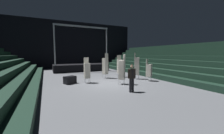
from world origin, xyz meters
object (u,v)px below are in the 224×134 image
at_px(chair_stack_front_right, 105,66).
at_px(chair_stack_mid_centre, 120,66).
at_px(stage_riser, 81,67).
at_px(equipment_road_case, 70,80).
at_px(man_with_tie, 132,76).
at_px(chair_stack_front_left, 87,70).
at_px(chair_stack_rear_left, 149,70).
at_px(chair_stack_mid_right, 122,69).
at_px(chair_stack_mid_left, 137,66).

bearing_deg(chair_stack_front_right, chair_stack_mid_centre, -23.61).
bearing_deg(stage_riser, equipment_road_case, -109.38).
bearing_deg(man_with_tie, chair_stack_front_left, -64.21).
distance_m(chair_stack_rear_left, equipment_road_case, 6.88).
height_order(chair_stack_mid_right, chair_stack_mid_centre, chair_stack_mid_right).
distance_m(chair_stack_mid_left, chair_stack_mid_centre, 1.99).
distance_m(chair_stack_mid_left, chair_stack_mid_right, 2.85).
bearing_deg(chair_stack_mid_left, chair_stack_front_left, -50.64).
bearing_deg(man_with_tie, chair_stack_front_right, -93.71).
relative_size(stage_riser, chair_stack_mid_centre, 3.25).
bearing_deg(chair_stack_front_left, chair_stack_mid_right, 143.79).
distance_m(chair_stack_front_right, equipment_road_case, 3.91).
distance_m(stage_riser, man_with_tie, 12.37).
height_order(man_with_tie, chair_stack_rear_left, chair_stack_rear_left).
bearing_deg(equipment_road_case, chair_stack_front_left, -14.95).
distance_m(man_with_tie, chair_stack_mid_right, 2.34).
height_order(stage_riser, man_with_tie, stage_riser).
xyz_separation_m(stage_riser, chair_stack_rear_left, (3.75, -9.95, 0.37)).
relative_size(chair_stack_front_left, chair_stack_mid_left, 0.83).
bearing_deg(chair_stack_mid_centre, stage_riser, -64.08).
bearing_deg(chair_stack_front_right, chair_stack_front_left, -169.60).
relative_size(chair_stack_front_right, equipment_road_case, 2.75).
xyz_separation_m(stage_riser, man_with_tie, (0.28, -12.36, 0.40)).
height_order(stage_riser, chair_stack_mid_left, stage_riser).
bearing_deg(chair_stack_front_left, equipment_road_case, -15.28).
bearing_deg(stage_riser, chair_stack_mid_right, -85.09).
relative_size(chair_stack_mid_right, equipment_road_case, 2.66).
xyz_separation_m(chair_stack_rear_left, equipment_road_case, (-6.58, 1.91, -0.68)).
xyz_separation_m(chair_stack_mid_left, chair_stack_mid_centre, (-0.92, 1.76, -0.13)).
relative_size(chair_stack_mid_right, chair_stack_rear_left, 1.22).
xyz_separation_m(man_with_tie, equipment_road_case, (-3.11, 4.32, -0.70)).
relative_size(chair_stack_front_left, chair_stack_mid_right, 0.89).
xyz_separation_m(chair_stack_mid_right, chair_stack_mid_centre, (1.54, 3.18, -0.04)).
bearing_deg(equipment_road_case, chair_stack_mid_right, -29.18).
relative_size(man_with_tie, chair_stack_mid_right, 0.74).
bearing_deg(chair_stack_mid_left, chair_stack_mid_right, -17.28).
bearing_deg(chair_stack_mid_right, stage_riser, 51.81).
bearing_deg(chair_stack_mid_centre, chair_stack_mid_left, 124.38).
relative_size(stage_riser, man_with_tie, 4.21).
distance_m(chair_stack_front_left, chair_stack_front_right, 2.74).
xyz_separation_m(chair_stack_mid_left, equipment_road_case, (-6.16, 0.64, -0.97)).
height_order(chair_stack_rear_left, equipment_road_case, chair_stack_rear_left).
height_order(chair_stack_front_left, chair_stack_rear_left, chair_stack_front_left).
bearing_deg(chair_stack_rear_left, chair_stack_mid_centre, -95.65).
relative_size(man_with_tie, chair_stack_front_right, 0.72).
relative_size(stage_riser, chair_stack_rear_left, 3.81).
height_order(chair_stack_front_right, chair_stack_mid_left, chair_stack_mid_left).
distance_m(man_with_tie, equipment_road_case, 5.37).
bearing_deg(chair_stack_front_right, man_with_tie, -118.16).
bearing_deg(man_with_tie, chair_stack_mid_centre, -109.70).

